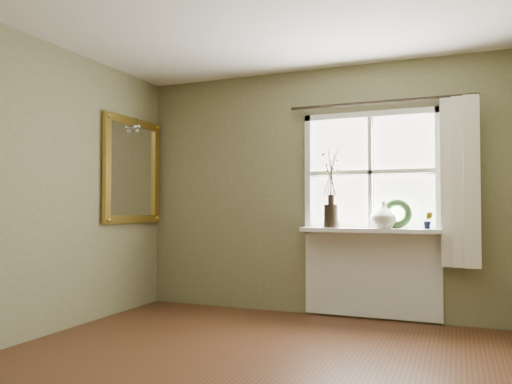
{
  "coord_description": "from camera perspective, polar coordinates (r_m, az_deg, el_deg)",
  "views": [
    {
      "loc": [
        1.37,
        -2.88,
        1.13
      ],
      "look_at": [
        -0.43,
        1.55,
        1.27
      ],
      "focal_mm": 35.0,
      "sensor_mm": 36.0,
      "label": 1
    }
  ],
  "objects": [
    {
      "name": "wall_back",
      "position": [
        5.36,
        7.27,
        0.11
      ],
      "size": [
        4.0,
        0.1,
        2.6
      ],
      "primitive_type": "cube",
      "color": "#6A6746",
      "rests_on": "ground"
    },
    {
      "name": "window_frame",
      "position": [
        5.19,
        12.95,
        2.19
      ],
      "size": [
        1.36,
        0.06,
        1.24
      ],
      "color": "silver",
      "rests_on": "wall_back"
    },
    {
      "name": "window_sill",
      "position": [
        5.08,
        12.8,
        -4.27
      ],
      "size": [
        1.36,
        0.26,
        0.04
      ],
      "primitive_type": "cube",
      "color": "silver",
      "rests_on": "wall_back"
    },
    {
      "name": "window_apron",
      "position": [
        5.22,
        13.03,
        -9.04
      ],
      "size": [
        1.36,
        0.04,
        0.88
      ],
      "primitive_type": "cube",
      "color": "silver",
      "rests_on": "ground"
    },
    {
      "name": "dark_jug",
      "position": [
        5.15,
        8.61,
        -2.73
      ],
      "size": [
        0.18,
        0.18,
        0.23
      ],
      "primitive_type": "cylinder",
      "rotation": [
        0.0,
        0.0,
        0.15
      ],
      "color": "black",
      "rests_on": "window_sill"
    },
    {
      "name": "cream_vase",
      "position": [
        5.05,
        14.38,
        -2.55
      ],
      "size": [
        0.3,
        0.3,
        0.26
      ],
      "primitive_type": "imported",
      "rotation": [
        0.0,
        0.0,
        -0.19
      ],
      "color": "beige",
      "rests_on": "window_sill"
    },
    {
      "name": "wreath",
      "position": [
        5.08,
        15.79,
        -2.77
      ],
      "size": [
        0.3,
        0.14,
        0.3
      ],
      "primitive_type": "torus",
      "rotation": [
        1.36,
        0.0,
        -0.04
      ],
      "color": "#27461F",
      "rests_on": "window_sill"
    },
    {
      "name": "potted_plant_left",
      "position": [
        5.15,
        8.29,
        -3.04
      ],
      "size": [
        0.1,
        0.07,
        0.18
      ],
      "primitive_type": "imported",
      "rotation": [
        0.0,
        0.0,
        -0.04
      ],
      "color": "#27461F",
      "rests_on": "window_sill"
    },
    {
      "name": "potted_plant_right",
      "position": [
        5.01,
        19.07,
        -3.09
      ],
      "size": [
        0.09,
        0.07,
        0.16
      ],
      "primitive_type": "imported",
      "rotation": [
        0.0,
        0.0,
        0.03
      ],
      "color": "#27461F",
      "rests_on": "window_sill"
    },
    {
      "name": "curtain",
      "position": [
        5.02,
        22.29,
        1.09
      ],
      "size": [
        0.36,
        0.12,
        1.59
      ],
      "primitive_type": "cube",
      "color": "beige",
      "rests_on": "wall_back"
    },
    {
      "name": "curtain_rod",
      "position": [
        5.21,
        13.9,
        9.95
      ],
      "size": [
        1.84,
        0.03,
        0.03
      ],
      "primitive_type": "cylinder",
      "rotation": [
        0.0,
        1.57,
        0.0
      ],
      "color": "black",
      "rests_on": "wall_back"
    },
    {
      "name": "gilt_mirror",
      "position": [
        5.68,
        -13.92,
        2.45
      ],
      "size": [
        0.1,
        0.97,
        1.16
      ],
      "color": "white",
      "rests_on": "wall_left"
    }
  ]
}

